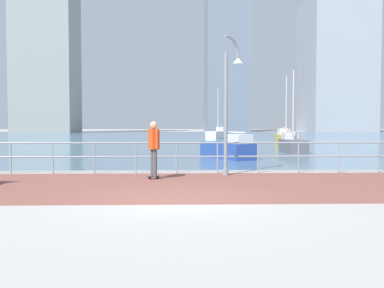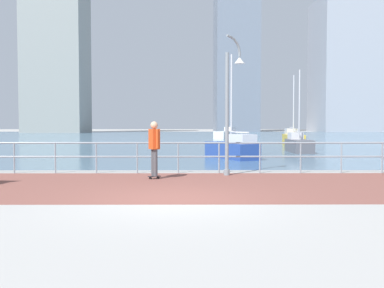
% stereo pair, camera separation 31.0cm
% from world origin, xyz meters
% --- Properties ---
extents(ground, '(220.00, 220.00, 0.00)m').
position_xyz_m(ground, '(0.00, 40.00, 0.00)').
color(ground, '#ADAAA5').
extents(brick_paving, '(28.00, 5.84, 0.01)m').
position_xyz_m(brick_paving, '(0.00, 2.39, 0.00)').
color(brick_paving, brown).
rests_on(brick_paving, ground).
extents(harbor_water, '(180.00, 88.00, 0.00)m').
position_xyz_m(harbor_water, '(0.00, 50.31, 0.00)').
color(harbor_water, slate).
rests_on(harbor_water, ground).
extents(waterfront_railing, '(25.25, 0.06, 1.07)m').
position_xyz_m(waterfront_railing, '(-0.00, 5.31, 0.74)').
color(waterfront_railing, '#8C99A3').
rests_on(waterfront_railing, ground).
extents(lamppost, '(0.71, 0.60, 4.60)m').
position_xyz_m(lamppost, '(1.76, 4.81, 2.54)').
color(lamppost, gray).
rests_on(lamppost, ground).
extents(skateboarder, '(0.40, 0.53, 1.77)m').
position_xyz_m(skateboarder, '(-0.69, 3.76, 1.06)').
color(skateboarder, black).
rests_on(skateboarder, ground).
extents(sailboat_red, '(3.15, 4.28, 5.87)m').
position_xyz_m(sailboat_red, '(4.75, 41.50, 0.56)').
color(sailboat_red, white).
rests_on(sailboat_red, ground).
extents(sailboat_navy, '(2.51, 3.79, 5.12)m').
position_xyz_m(sailboat_navy, '(2.51, 11.83, 0.49)').
color(sailboat_navy, '#284799').
rests_on(sailboat_navy, ground).
extents(sailboat_teal, '(1.55, 4.11, 5.66)m').
position_xyz_m(sailboat_teal, '(8.83, 25.78, 0.54)').
color(sailboat_teal, gold).
rests_on(sailboat_teal, ground).
extents(sailboat_ivory, '(1.23, 3.58, 4.97)m').
position_xyz_m(sailboat_ivory, '(7.03, 16.85, 0.47)').
color(sailboat_ivory, '#595960').
rests_on(sailboat_ivory, ground).
extents(tower_steel, '(12.08, 11.04, 47.85)m').
position_xyz_m(tower_steel, '(-27.54, 82.58, 23.09)').
color(tower_steel, '#939993').
rests_on(tower_steel, ground).
extents(tower_slate, '(14.72, 15.88, 33.55)m').
position_xyz_m(tower_slate, '(38.19, 95.23, 15.95)').
color(tower_slate, '#A3A8B2').
rests_on(tower_slate, ground).
extents(tower_glass, '(10.07, 17.22, 47.40)m').
position_xyz_m(tower_glass, '(11.83, 99.38, 22.87)').
color(tower_glass, slate).
rests_on(tower_glass, ground).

